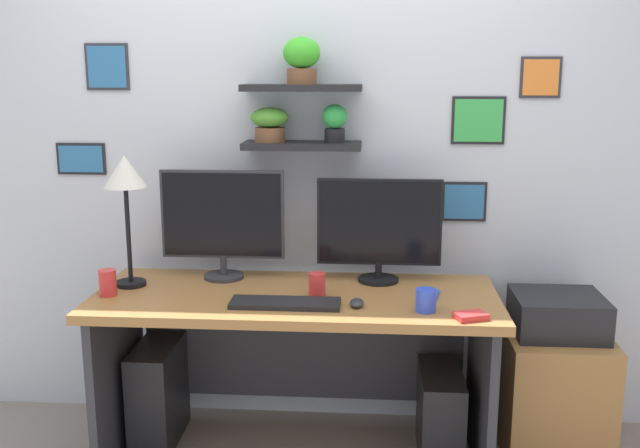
% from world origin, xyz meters
% --- Properties ---
extents(back_wall_assembly, '(4.40, 0.24, 2.70)m').
position_xyz_m(back_wall_assembly, '(0.00, 0.44, 1.36)').
color(back_wall_assembly, silver).
rests_on(back_wall_assembly, ground).
extents(desk, '(1.70, 0.68, 0.75)m').
position_xyz_m(desk, '(0.00, 0.06, 0.54)').
color(desk, '#9E6B38').
rests_on(desk, ground).
extents(monitor_left, '(0.55, 0.18, 0.49)m').
position_xyz_m(monitor_left, '(-0.35, 0.22, 1.02)').
color(monitor_left, '#2D2D33').
rests_on(monitor_left, desk).
extents(monitor_right, '(0.55, 0.18, 0.46)m').
position_xyz_m(monitor_right, '(0.35, 0.22, 0.99)').
color(monitor_right, black).
rests_on(monitor_right, desk).
extents(keyboard, '(0.44, 0.14, 0.02)m').
position_xyz_m(keyboard, '(-0.02, -0.16, 0.76)').
color(keyboard, black).
rests_on(keyboard, desk).
extents(computer_mouse, '(0.06, 0.09, 0.03)m').
position_xyz_m(computer_mouse, '(0.26, -0.15, 0.77)').
color(computer_mouse, '#2D2D33').
rests_on(computer_mouse, desk).
extents(desk_lamp, '(0.18, 0.18, 0.57)m').
position_xyz_m(desk_lamp, '(-0.73, 0.07, 1.21)').
color(desk_lamp, black).
rests_on(desk_lamp, desk).
extents(cell_phone, '(0.10, 0.15, 0.01)m').
position_xyz_m(cell_phone, '(0.56, 0.01, 0.76)').
color(cell_phone, blue).
rests_on(cell_phone, desk).
extents(coffee_mug, '(0.08, 0.08, 0.09)m').
position_xyz_m(coffee_mug, '(0.53, -0.19, 0.80)').
color(coffee_mug, blue).
rests_on(coffee_mug, desk).
extents(pen_cup, '(0.07, 0.07, 0.10)m').
position_xyz_m(pen_cup, '(0.09, -0.03, 0.80)').
color(pen_cup, red).
rests_on(pen_cup, desk).
extents(scissors_tray, '(0.14, 0.12, 0.02)m').
position_xyz_m(scissors_tray, '(0.70, -0.26, 0.76)').
color(scissors_tray, red).
rests_on(scissors_tray, desk).
extents(water_cup, '(0.07, 0.07, 0.11)m').
position_xyz_m(water_cup, '(-0.78, -0.08, 0.81)').
color(water_cup, red).
rests_on(water_cup, desk).
extents(drawer_cabinet, '(0.44, 0.50, 0.55)m').
position_xyz_m(drawer_cabinet, '(1.13, 0.15, 0.28)').
color(drawer_cabinet, '#9E6B38').
rests_on(drawer_cabinet, ground).
extents(printer, '(0.38, 0.34, 0.17)m').
position_xyz_m(printer, '(1.13, 0.15, 0.64)').
color(printer, black).
rests_on(printer, drawer_cabinet).
extents(computer_tower_left, '(0.18, 0.40, 0.46)m').
position_xyz_m(computer_tower_left, '(-0.64, 0.10, 0.23)').
color(computer_tower_left, black).
rests_on(computer_tower_left, ground).
extents(computer_tower_right, '(0.18, 0.40, 0.40)m').
position_xyz_m(computer_tower_right, '(0.63, 0.04, 0.20)').
color(computer_tower_right, black).
rests_on(computer_tower_right, ground).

